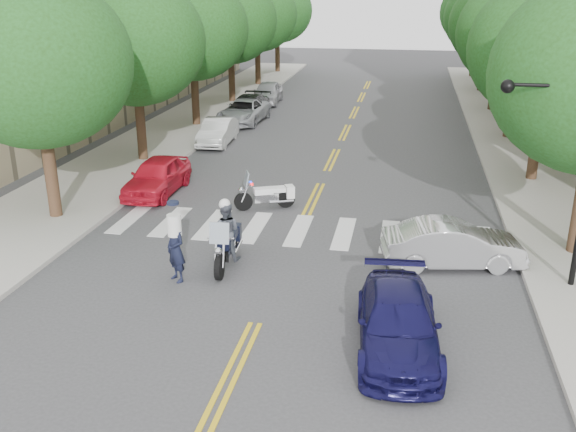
% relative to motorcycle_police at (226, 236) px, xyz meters
% --- Properties ---
extents(ground, '(140.00, 140.00, 0.00)m').
position_rel_motorcycle_police_xyz_m(ground, '(1.67, -3.32, -0.94)').
color(ground, '#38383A').
rests_on(ground, ground).
extents(sidewalk_left, '(5.00, 60.00, 0.15)m').
position_rel_motorcycle_police_xyz_m(sidewalk_left, '(-7.83, 18.68, -0.87)').
color(sidewalk_left, '#9E9991').
rests_on(sidewalk_left, ground).
extents(sidewalk_right, '(5.00, 60.00, 0.15)m').
position_rel_motorcycle_police_xyz_m(sidewalk_right, '(11.17, 18.68, -0.87)').
color(sidewalk_right, '#9E9991').
rests_on(sidewalk_right, ground).
extents(tree_l_0, '(6.40, 6.40, 8.45)m').
position_rel_motorcycle_police_xyz_m(tree_l_0, '(-7.13, 2.68, 4.61)').
color(tree_l_0, '#382316').
rests_on(tree_l_0, ground).
extents(tree_l_1, '(6.40, 6.40, 8.45)m').
position_rel_motorcycle_police_xyz_m(tree_l_1, '(-7.13, 10.68, 4.61)').
color(tree_l_1, '#382316').
rests_on(tree_l_1, ground).
extents(tree_l_2, '(6.40, 6.40, 8.45)m').
position_rel_motorcycle_police_xyz_m(tree_l_2, '(-7.13, 18.68, 4.61)').
color(tree_l_2, '#382316').
rests_on(tree_l_2, ground).
extents(tree_l_3, '(6.40, 6.40, 8.45)m').
position_rel_motorcycle_police_xyz_m(tree_l_3, '(-7.13, 26.68, 4.61)').
color(tree_l_3, '#382316').
rests_on(tree_l_3, ground).
extents(tree_l_4, '(6.40, 6.40, 8.45)m').
position_rel_motorcycle_police_xyz_m(tree_l_4, '(-7.13, 34.68, 4.61)').
color(tree_l_4, '#382316').
rests_on(tree_l_4, ground).
extents(tree_l_5, '(6.40, 6.40, 8.45)m').
position_rel_motorcycle_police_xyz_m(tree_l_5, '(-7.13, 42.68, 4.61)').
color(tree_l_5, '#382316').
rests_on(tree_l_5, ground).
extents(tree_r_1, '(6.40, 6.40, 8.45)m').
position_rel_motorcycle_police_xyz_m(tree_r_1, '(10.47, 10.68, 4.61)').
color(tree_r_1, '#382316').
rests_on(tree_r_1, ground).
extents(tree_r_2, '(6.40, 6.40, 8.45)m').
position_rel_motorcycle_police_xyz_m(tree_r_2, '(10.47, 18.68, 4.61)').
color(tree_r_2, '#382316').
rests_on(tree_r_2, ground).
extents(tree_r_3, '(6.40, 6.40, 8.45)m').
position_rel_motorcycle_police_xyz_m(tree_r_3, '(10.47, 26.68, 4.61)').
color(tree_r_3, '#382316').
rests_on(tree_r_3, ground).
extents(tree_r_4, '(6.40, 6.40, 8.45)m').
position_rel_motorcycle_police_xyz_m(tree_r_4, '(10.47, 34.68, 4.61)').
color(tree_r_4, '#382316').
rests_on(tree_r_4, ground).
extents(tree_r_5, '(6.40, 6.40, 8.45)m').
position_rel_motorcycle_police_xyz_m(tree_r_5, '(10.47, 42.68, 4.61)').
color(tree_r_5, '#382316').
rests_on(tree_r_5, ground).
extents(traffic_signal_pole, '(2.82, 0.42, 6.00)m').
position_rel_motorcycle_police_xyz_m(traffic_signal_pole, '(9.39, 0.18, 2.78)').
color(traffic_signal_pole, black).
rests_on(traffic_signal_pole, ground).
extents(motorcycle_police, '(0.92, 2.61, 2.12)m').
position_rel_motorcycle_police_xyz_m(motorcycle_police, '(0.00, 0.00, 0.00)').
color(motorcycle_police, black).
rests_on(motorcycle_police, ground).
extents(motorcycle_parked, '(2.20, 1.20, 1.50)m').
position_rel_motorcycle_police_xyz_m(motorcycle_parked, '(0.21, 5.25, -0.42)').
color(motorcycle_parked, black).
rests_on(motorcycle_parked, ground).
extents(officer_standing, '(0.84, 0.80, 1.93)m').
position_rel_motorcycle_police_xyz_m(officer_standing, '(-1.10, -1.32, 0.02)').
color(officer_standing, black).
rests_on(officer_standing, ground).
extents(convertible, '(4.37, 2.21, 1.38)m').
position_rel_motorcycle_police_xyz_m(convertible, '(6.67, 1.18, -0.25)').
color(convertible, '#B7B7B9').
rests_on(convertible, ground).
extents(sedan_blue, '(2.21, 4.70, 1.32)m').
position_rel_motorcycle_police_xyz_m(sedan_blue, '(5.18, -3.82, -0.28)').
color(sedan_blue, '#100E3D').
rests_on(sedan_blue, ground).
extents(parked_car_a, '(1.74, 4.29, 1.46)m').
position_rel_motorcycle_police_xyz_m(parked_car_a, '(-4.63, 6.18, -0.21)').
color(parked_car_a, red).
rests_on(parked_car_a, ground).
extents(parked_car_b, '(1.59, 4.11, 1.34)m').
position_rel_motorcycle_police_xyz_m(parked_car_b, '(-4.63, 14.68, -0.27)').
color(parked_car_b, silver).
rests_on(parked_car_b, ground).
extents(parked_car_c, '(2.54, 5.07, 1.38)m').
position_rel_motorcycle_police_xyz_m(parked_car_c, '(-4.63, 20.18, -0.25)').
color(parked_car_c, '#989A9F').
rests_on(parked_car_c, ground).
extents(parked_car_d, '(2.29, 5.11, 1.46)m').
position_rel_motorcycle_police_xyz_m(parked_car_d, '(-4.63, 21.18, -0.21)').
color(parked_car_d, black).
rests_on(parked_car_d, ground).
extents(parked_car_e, '(2.01, 4.51, 1.51)m').
position_rel_motorcycle_police_xyz_m(parked_car_e, '(-4.63, 26.96, -0.19)').
color(parked_car_e, '#9F9FA4').
rests_on(parked_car_e, ground).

